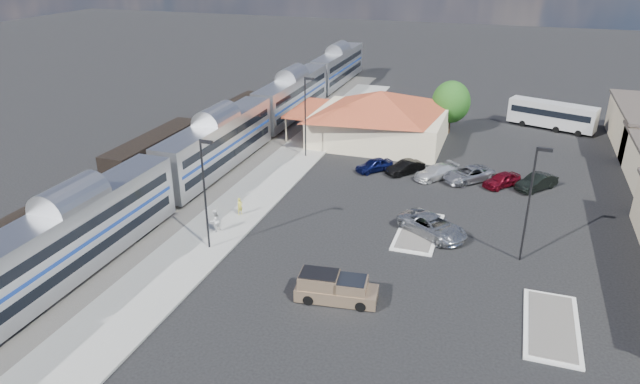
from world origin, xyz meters
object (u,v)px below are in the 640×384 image
(suv, at_px, (432,226))
(coach_bus, at_px, (552,114))
(station_depot, at_px, (380,116))
(pickup_truck, at_px, (337,289))

(suv, bearing_deg, coach_bus, 16.14)
(suv, relative_size, coach_bus, 0.55)
(suv, height_order, coach_bus, coach_bus)
(coach_bus, bearing_deg, suv, -177.61)
(station_depot, xyz_separation_m, suv, (9.67, -22.10, -2.30))
(station_depot, height_order, pickup_truck, station_depot)
(suv, bearing_deg, pickup_truck, -169.70)
(pickup_truck, relative_size, coach_bus, 0.52)
(suv, distance_m, coach_bus, 35.57)
(pickup_truck, height_order, coach_bus, coach_bus)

